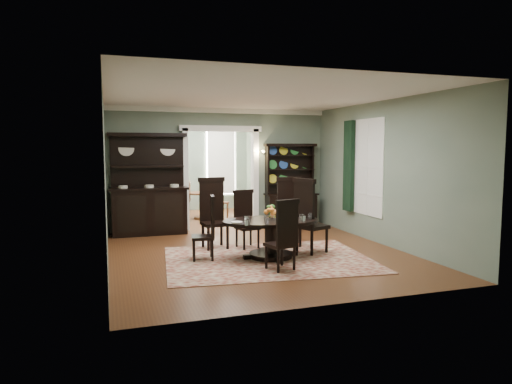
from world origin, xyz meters
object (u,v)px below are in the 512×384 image
(dining_table, at_px, (271,231))
(parlor_table, at_px, (201,202))
(sideboard, at_px, (149,199))
(welsh_dresser, at_px, (290,196))

(dining_table, xyz_separation_m, parlor_table, (-0.29, 4.99, 0.00))
(sideboard, bearing_deg, dining_table, -57.75)
(parlor_table, bearing_deg, welsh_dresser, -43.05)
(dining_table, height_order, parlor_table, parlor_table)
(dining_table, height_order, welsh_dresser, welsh_dresser)
(sideboard, bearing_deg, parlor_table, 49.86)
(parlor_table, bearing_deg, dining_table, -86.69)
(dining_table, bearing_deg, sideboard, 126.57)
(dining_table, xyz_separation_m, sideboard, (-1.91, 3.10, 0.33))
(sideboard, relative_size, welsh_dresser, 1.11)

